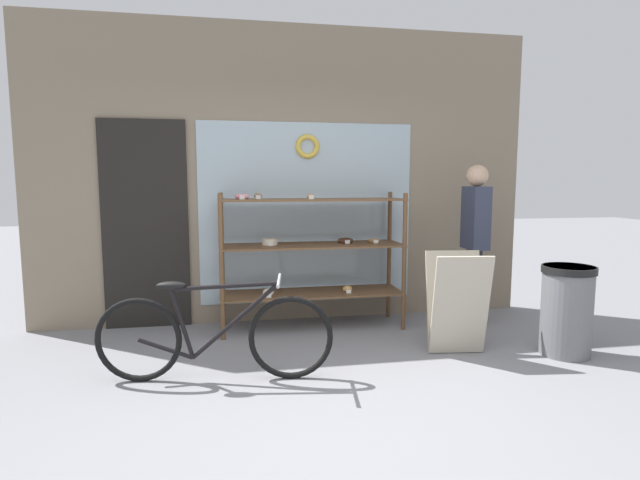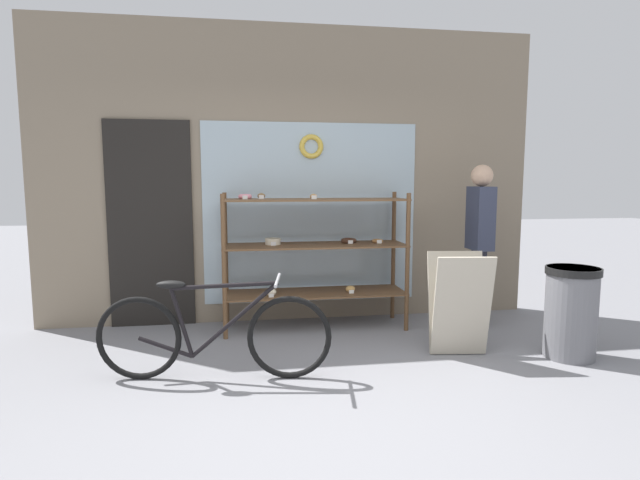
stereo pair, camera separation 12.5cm
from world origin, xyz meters
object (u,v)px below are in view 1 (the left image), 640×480
at_px(sandwich_board, 457,303).
at_px(trash_bin, 567,307).
at_px(display_case, 311,248).
at_px(pedestrian, 475,232).
at_px(bicycle, 214,335).

relative_size(sandwich_board, trash_bin, 1.13).
distance_m(display_case, trash_bin, 2.38).
xyz_separation_m(pedestrian, trash_bin, (0.36, -0.97, -0.56)).
height_order(display_case, trash_bin, display_case).
bearing_deg(pedestrian, display_case, 84.48).
xyz_separation_m(bicycle, trash_bin, (2.96, 0.02, 0.07)).
bearing_deg(pedestrian, sandwich_board, 146.34).
bearing_deg(display_case, bicycle, -127.85).
relative_size(display_case, bicycle, 1.04).
relative_size(bicycle, sandwich_board, 2.01).
distance_m(bicycle, pedestrian, 2.85).
height_order(display_case, sandwich_board, display_case).
bearing_deg(pedestrian, bicycle, 112.73).
distance_m(display_case, bicycle, 1.59).
bearing_deg(sandwich_board, trash_bin, -5.74).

